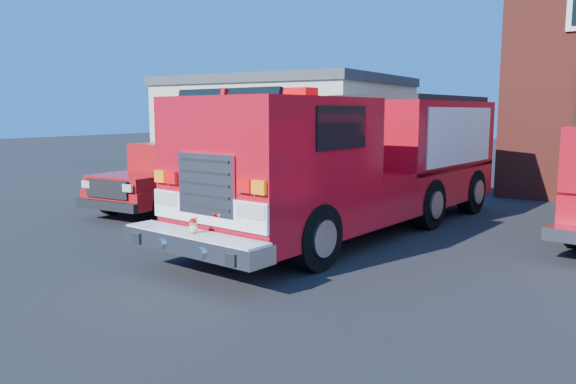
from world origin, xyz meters
The scene contains 4 objects.
ground centered at (0.00, 0.00, 0.00)m, with size 100.00×100.00×0.00m, color black.
side_building centered at (-9.00, 13.00, 2.20)m, with size 10.20×8.20×4.35m.
fire_engine centered at (-0.04, 2.10, 1.65)m, with size 4.08×10.62×3.19m.
pickup_truck centered at (-5.78, 2.23, 0.89)m, with size 2.20×5.79×1.88m.
Camera 1 is at (5.41, -9.83, 2.76)m, focal length 35.00 mm.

